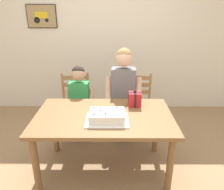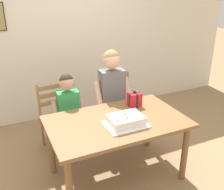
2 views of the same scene
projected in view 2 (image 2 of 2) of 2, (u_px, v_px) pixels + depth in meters
The scene contains 9 objects.
ground_plane at pixel (116, 175), 3.13m from camera, with size 20.00×20.00×0.00m, color #997551.
back_wall at pixel (66, 39), 4.18m from camera, with size 6.40×0.11×2.60m.
dining_table at pixel (117, 128), 2.88m from camera, with size 1.50×0.91×0.74m.
birthday_cake at pixel (126, 121), 2.73m from camera, with size 0.44×0.34×0.19m.
gift_box_red_large at pixel (135, 99), 3.15m from camera, with size 0.15×0.13×0.20m.
chair_left at pixel (58, 117), 3.49m from camera, with size 0.46×0.46×0.92m.
chair_right at pixel (119, 105), 3.85m from camera, with size 0.46×0.46×0.92m.
child_older at pixel (112, 90), 3.43m from camera, with size 0.50×0.29×1.35m.
child_younger at pixel (68, 108), 3.26m from camera, with size 0.41×0.24×1.12m.
Camera 2 is at (-1.11, -2.25, 2.10)m, focal length 41.92 mm.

